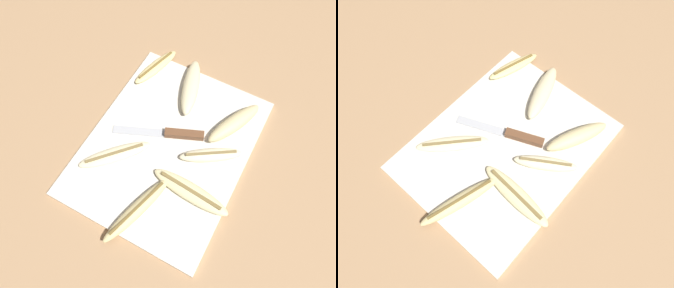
% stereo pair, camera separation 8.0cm
% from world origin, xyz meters
% --- Properties ---
extents(ground_plane, '(4.00, 4.00, 0.00)m').
position_xyz_m(ground_plane, '(0.00, 0.00, 0.00)').
color(ground_plane, tan).
extents(cutting_board, '(0.48, 0.38, 0.01)m').
position_xyz_m(cutting_board, '(0.00, 0.00, 0.01)').
color(cutting_board, silver).
rests_on(cutting_board, ground_plane).
extents(knife, '(0.11, 0.22, 0.02)m').
position_xyz_m(knife, '(0.03, -0.00, 0.02)').
color(knife, brown).
rests_on(knife, cutting_board).
extents(banana_ripe_center, '(0.17, 0.11, 0.03)m').
position_xyz_m(banana_ripe_center, '(0.13, -0.12, 0.03)').
color(banana_ripe_center, beige).
rests_on(banana_ripe_center, cutting_board).
extents(banana_spotted_left, '(0.20, 0.09, 0.02)m').
position_xyz_m(banana_spotted_left, '(-0.18, -0.02, 0.02)').
color(banana_spotted_left, '#DBC684').
rests_on(banana_spotted_left, cutting_board).
extents(banana_pale_long, '(0.16, 0.15, 0.02)m').
position_xyz_m(banana_pale_long, '(-0.09, 0.10, 0.02)').
color(banana_pale_long, beige).
rests_on(banana_pale_long, cutting_board).
extents(banana_cream_curved, '(0.18, 0.09, 0.03)m').
position_xyz_m(banana_cream_curved, '(0.18, 0.03, 0.03)').
color(banana_cream_curved, beige).
rests_on(banana_cream_curved, cutting_board).
extents(banana_golden_short, '(0.16, 0.08, 0.02)m').
position_xyz_m(banana_golden_short, '(0.20, 0.14, 0.02)').
color(banana_golden_short, '#EDD689').
rests_on(banana_golden_short, cutting_board).
extents(banana_soft_right, '(0.06, 0.20, 0.02)m').
position_xyz_m(banana_soft_right, '(-0.08, -0.10, 0.02)').
color(banana_soft_right, beige).
rests_on(banana_soft_right, cutting_board).
extents(banana_bright_far, '(0.11, 0.15, 0.02)m').
position_xyz_m(banana_bright_far, '(0.02, -0.10, 0.02)').
color(banana_bright_far, beige).
rests_on(banana_bright_far, cutting_board).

